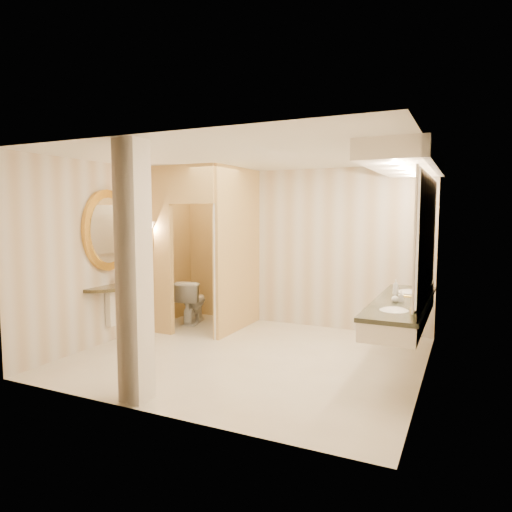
# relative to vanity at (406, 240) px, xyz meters

# --- Properties ---
(floor) EXTENTS (4.50, 4.50, 0.00)m
(floor) POSITION_rel_vanity_xyz_m (-1.98, -0.40, -1.63)
(floor) COLOR white
(floor) RESTS_ON ground
(ceiling) EXTENTS (4.50, 4.50, 0.00)m
(ceiling) POSITION_rel_vanity_xyz_m (-1.98, -0.40, 1.07)
(ceiling) COLOR silver
(ceiling) RESTS_ON wall_back
(wall_back) EXTENTS (4.50, 0.02, 2.70)m
(wall_back) POSITION_rel_vanity_xyz_m (-1.98, 1.60, -0.28)
(wall_back) COLOR beige
(wall_back) RESTS_ON floor
(wall_front) EXTENTS (4.50, 0.02, 2.70)m
(wall_front) POSITION_rel_vanity_xyz_m (-1.98, -2.40, -0.28)
(wall_front) COLOR beige
(wall_front) RESTS_ON floor
(wall_left) EXTENTS (0.02, 4.00, 2.70)m
(wall_left) POSITION_rel_vanity_xyz_m (-4.23, -0.40, -0.28)
(wall_left) COLOR beige
(wall_left) RESTS_ON floor
(wall_right) EXTENTS (0.02, 4.00, 2.70)m
(wall_right) POSITION_rel_vanity_xyz_m (0.27, -0.40, -0.28)
(wall_right) COLOR beige
(wall_right) RESTS_ON floor
(toilet_closet) EXTENTS (1.50, 1.55, 2.70)m
(toilet_closet) POSITION_rel_vanity_xyz_m (-3.10, 0.57, -0.24)
(toilet_closet) COLOR #DDBE73
(toilet_closet) RESTS_ON floor
(wall_sconce) EXTENTS (0.14, 0.14, 0.42)m
(wall_sconce) POSITION_rel_vanity_xyz_m (-3.90, 0.03, 0.10)
(wall_sconce) COLOR gold
(wall_sconce) RESTS_ON toilet_closet
(vanity) EXTENTS (0.75, 2.61, 2.09)m
(vanity) POSITION_rel_vanity_xyz_m (0.00, 0.00, 0.00)
(vanity) COLOR silver
(vanity) RESTS_ON floor
(console_shelf) EXTENTS (0.93, 0.93, 1.91)m
(console_shelf) POSITION_rel_vanity_xyz_m (-4.19, -0.67, -0.29)
(console_shelf) COLOR black
(console_shelf) RESTS_ON floor
(pillar) EXTENTS (0.27, 0.27, 2.70)m
(pillar) POSITION_rel_vanity_xyz_m (-2.40, -2.20, -0.28)
(pillar) COLOR silver
(pillar) RESTS_ON floor
(tissue_box) EXTENTS (0.14, 0.14, 0.12)m
(tissue_box) POSITION_rel_vanity_xyz_m (-4.07, -0.52, -0.69)
(tissue_box) COLOR black
(tissue_box) RESTS_ON console_shelf
(toilet) EXTENTS (0.61, 0.84, 0.77)m
(toilet) POSITION_rel_vanity_xyz_m (-3.74, 0.91, -1.24)
(toilet) COLOR white
(toilet) RESTS_ON floor
(soap_bottle_a) EXTENTS (0.07, 0.07, 0.14)m
(soap_bottle_a) POSITION_rel_vanity_xyz_m (-0.02, -0.15, -0.68)
(soap_bottle_a) COLOR beige
(soap_bottle_a) RESTS_ON vanity
(soap_bottle_b) EXTENTS (0.09, 0.09, 0.11)m
(soap_bottle_b) POSITION_rel_vanity_xyz_m (-0.08, -0.19, -0.70)
(soap_bottle_b) COLOR silver
(soap_bottle_b) RESTS_ON vanity
(soap_bottle_c) EXTENTS (0.09, 0.09, 0.21)m
(soap_bottle_c) POSITION_rel_vanity_xyz_m (-0.15, 0.33, -0.65)
(soap_bottle_c) COLOR #C6B28C
(soap_bottle_c) RESTS_ON vanity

